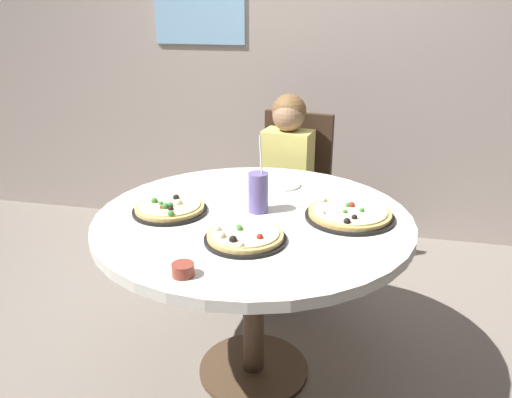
# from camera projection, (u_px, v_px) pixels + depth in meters

# --- Properties ---
(ground_plane) EXTENTS (8.00, 8.00, 0.00)m
(ground_plane) POSITION_uv_depth(u_px,v_px,m) (254.00, 370.00, 2.27)
(ground_plane) COLOR slate
(wall_with_window) EXTENTS (5.20, 0.14, 2.90)m
(wall_with_window) POSITION_uv_depth(u_px,v_px,m) (310.00, 15.00, 3.24)
(wall_with_window) COLOR #A8998E
(wall_with_window) RESTS_ON ground_plane
(dining_table) EXTENTS (1.24, 1.24, 0.75)m
(dining_table) POSITION_uv_depth(u_px,v_px,m) (253.00, 237.00, 2.03)
(dining_table) COLOR silver
(dining_table) RESTS_ON ground_plane
(chair_wooden) EXTENTS (0.46, 0.46, 0.95)m
(chair_wooden) POSITION_uv_depth(u_px,v_px,m) (292.00, 188.00, 2.94)
(chair_wooden) COLOR #382619
(chair_wooden) RESTS_ON ground_plane
(diner_child) EXTENTS (0.31, 0.43, 1.08)m
(diner_child) POSITION_uv_depth(u_px,v_px,m) (282.00, 206.00, 2.80)
(diner_child) COLOR #3F4766
(diner_child) RESTS_ON ground_plane
(pizza_veggie) EXTENTS (0.29, 0.29, 0.05)m
(pizza_veggie) POSITION_uv_depth(u_px,v_px,m) (245.00, 236.00, 1.78)
(pizza_veggie) COLOR black
(pizza_veggie) RESTS_ON dining_table
(pizza_cheese) EXTENTS (0.30, 0.30, 0.05)m
(pizza_cheese) POSITION_uv_depth(u_px,v_px,m) (170.00, 208.00, 2.02)
(pizza_cheese) COLOR black
(pizza_cheese) RESTS_ON dining_table
(pizza_pepperoni) EXTENTS (0.35, 0.35, 0.05)m
(pizza_pepperoni) POSITION_uv_depth(u_px,v_px,m) (349.00, 214.00, 1.97)
(pizza_pepperoni) COLOR black
(pizza_pepperoni) RESTS_ON dining_table
(soda_cup) EXTENTS (0.08, 0.08, 0.31)m
(soda_cup) POSITION_uv_depth(u_px,v_px,m) (258.00, 192.00, 2.01)
(soda_cup) COLOR #6659A5
(soda_cup) RESTS_ON dining_table
(sauce_bowl) EXTENTS (0.07, 0.07, 0.04)m
(sauce_bowl) POSITION_uv_depth(u_px,v_px,m) (183.00, 270.00, 1.55)
(sauce_bowl) COLOR brown
(sauce_bowl) RESTS_ON dining_table
(plate_small) EXTENTS (0.18, 0.18, 0.01)m
(plate_small) POSITION_uv_depth(u_px,v_px,m) (281.00, 184.00, 2.32)
(plate_small) COLOR white
(plate_small) RESTS_ON dining_table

